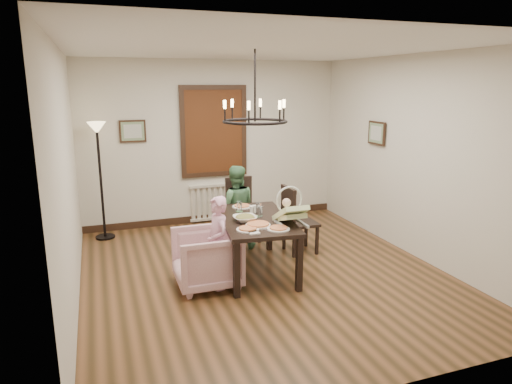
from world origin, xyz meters
TOP-DOWN VIEW (x-y plane):
  - room_shell at (0.00, 0.37)m, footprint 4.51×5.00m
  - dining_table at (-0.08, 0.12)m, footprint 1.05×1.63m
  - chair_far at (0.15, 1.28)m, footprint 0.48×0.48m
  - chair_right at (0.77, 0.55)m, footprint 0.44×0.44m
  - armchair at (-0.78, -0.11)m, footprint 0.78×0.76m
  - elderly_woman at (-0.66, -0.21)m, footprint 0.26×0.36m
  - seated_man at (-0.05, 1.05)m, footprint 0.58×0.50m
  - baby_bouncer at (0.24, -0.29)m, footprint 0.37×0.50m
  - salad_bowl at (-0.25, 0.01)m, footprint 0.35×0.35m
  - pizza_platter at (-0.16, -0.23)m, footprint 0.30×0.30m
  - drinking_glass at (-0.00, 0.13)m, footprint 0.06×0.06m
  - window_blinds at (0.00, 2.46)m, footprint 1.00×0.03m
  - radiator at (0.00, 2.48)m, footprint 0.92×0.12m
  - picture_back at (-1.35, 2.47)m, footprint 0.42×0.03m
  - picture_right at (2.21, 0.90)m, footprint 0.03×0.42m
  - floor_lamp at (-1.90, 2.15)m, footprint 0.30×0.30m
  - chandelier at (-0.08, 0.12)m, footprint 0.80×0.80m

SIDE VIEW (x-z plane):
  - armchair at x=-0.78m, z-range 0.00..0.70m
  - radiator at x=0.00m, z-range 0.04..0.66m
  - elderly_woman at x=-0.66m, z-range 0.00..0.93m
  - chair_far at x=0.15m, z-range 0.00..0.99m
  - chair_right at x=0.77m, z-range 0.00..1.00m
  - seated_man at x=-0.05m, z-range 0.00..1.03m
  - dining_table at x=-0.08m, z-range 0.28..1.00m
  - pizza_platter at x=-0.16m, z-range 0.72..0.76m
  - salad_bowl at x=-0.25m, z-range 0.72..0.81m
  - drinking_glass at x=0.00m, z-range 0.72..0.85m
  - baby_bouncer at x=0.24m, z-range 0.72..1.05m
  - floor_lamp at x=-1.90m, z-range 0.00..1.80m
  - room_shell at x=0.00m, z-range -0.01..2.80m
  - window_blinds at x=0.00m, z-range 0.90..2.30m
  - picture_back at x=-1.35m, z-range 1.47..1.83m
  - picture_right at x=2.21m, z-range 1.47..1.83m
  - chandelier at x=-0.08m, z-range 1.93..1.97m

